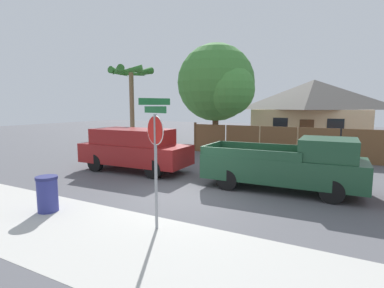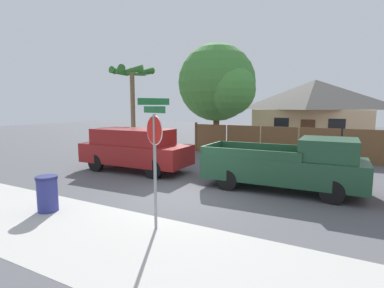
{
  "view_description": "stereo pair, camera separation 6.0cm",
  "coord_description": "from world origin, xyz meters",
  "px_view_note": "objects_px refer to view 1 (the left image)",
  "views": [
    {
      "loc": [
        4.6,
        -8.24,
        2.89
      ],
      "look_at": [
        -0.19,
        0.73,
        1.6
      ],
      "focal_mm": 28.0,
      "sensor_mm": 36.0,
      "label": 1
    },
    {
      "loc": [
        4.65,
        -8.21,
        2.89
      ],
      "look_at": [
        -0.19,
        0.73,
        1.6
      ],
      "focal_mm": 28.0,
      "sensor_mm": 36.0,
      "label": 2
    }
  ],
  "objects_px": {
    "stop_sign": "(155,142)",
    "trash_bin": "(47,194)",
    "red_suv": "(134,148)",
    "house": "(313,111)",
    "oak_tree": "(218,84)",
    "orange_pickup": "(289,165)",
    "palm_tree": "(131,79)"
  },
  "relations": [
    {
      "from": "stop_sign",
      "to": "trash_bin",
      "type": "bearing_deg",
      "value": -148.91
    },
    {
      "from": "red_suv",
      "to": "house",
      "type": "bearing_deg",
      "value": 65.05
    },
    {
      "from": "oak_tree",
      "to": "trash_bin",
      "type": "xyz_separation_m",
      "value": [
        0.46,
        -12.89,
        -3.79
      ]
    },
    {
      "from": "red_suv",
      "to": "trash_bin",
      "type": "height_order",
      "value": "red_suv"
    },
    {
      "from": "oak_tree",
      "to": "trash_bin",
      "type": "height_order",
      "value": "oak_tree"
    },
    {
      "from": "trash_bin",
      "to": "red_suv",
      "type": "bearing_deg",
      "value": 103.01
    },
    {
      "from": "orange_pickup",
      "to": "stop_sign",
      "type": "relative_size",
      "value": 1.75
    },
    {
      "from": "red_suv",
      "to": "trash_bin",
      "type": "relative_size",
      "value": 5.06
    },
    {
      "from": "red_suv",
      "to": "oak_tree",
      "type": "bearing_deg",
      "value": 82.45
    },
    {
      "from": "palm_tree",
      "to": "red_suv",
      "type": "relative_size",
      "value": 1.06
    },
    {
      "from": "house",
      "to": "stop_sign",
      "type": "relative_size",
      "value": 2.7
    },
    {
      "from": "palm_tree",
      "to": "trash_bin",
      "type": "xyz_separation_m",
      "value": [
        4.96,
        -9.71,
        -4.05
      ]
    },
    {
      "from": "red_suv",
      "to": "orange_pickup",
      "type": "relative_size",
      "value": 0.94
    },
    {
      "from": "red_suv",
      "to": "orange_pickup",
      "type": "xyz_separation_m",
      "value": [
        6.65,
        0.01,
        -0.13
      ]
    },
    {
      "from": "palm_tree",
      "to": "orange_pickup",
      "type": "distance_m",
      "value": 11.89
    },
    {
      "from": "house",
      "to": "trash_bin",
      "type": "xyz_separation_m",
      "value": [
        -4.62,
        -18.98,
        -2.0
      ]
    },
    {
      "from": "oak_tree",
      "to": "trash_bin",
      "type": "relative_size",
      "value": 6.95
    },
    {
      "from": "stop_sign",
      "to": "trash_bin",
      "type": "xyz_separation_m",
      "value": [
        -3.32,
        -0.44,
        -1.57
      ]
    },
    {
      "from": "house",
      "to": "oak_tree",
      "type": "xyz_separation_m",
      "value": [
        -5.08,
        -6.09,
        1.78
      ]
    },
    {
      "from": "oak_tree",
      "to": "trash_bin",
      "type": "distance_m",
      "value": 13.45
    },
    {
      "from": "orange_pickup",
      "to": "stop_sign",
      "type": "height_order",
      "value": "stop_sign"
    },
    {
      "from": "oak_tree",
      "to": "orange_pickup",
      "type": "distance_m",
      "value": 10.22
    },
    {
      "from": "house",
      "to": "red_suv",
      "type": "xyz_separation_m",
      "value": [
        -5.84,
        -13.72,
        -1.48
      ]
    },
    {
      "from": "house",
      "to": "palm_tree",
      "type": "bearing_deg",
      "value": -135.97
    },
    {
      "from": "oak_tree",
      "to": "red_suv",
      "type": "relative_size",
      "value": 1.37
    },
    {
      "from": "oak_tree",
      "to": "orange_pickup",
      "type": "height_order",
      "value": "oak_tree"
    },
    {
      "from": "house",
      "to": "oak_tree",
      "type": "bearing_deg",
      "value": -129.86
    },
    {
      "from": "trash_bin",
      "to": "orange_pickup",
      "type": "bearing_deg",
      "value": 44.09
    },
    {
      "from": "house",
      "to": "orange_pickup",
      "type": "distance_m",
      "value": 13.83
    },
    {
      "from": "orange_pickup",
      "to": "trash_bin",
      "type": "height_order",
      "value": "orange_pickup"
    },
    {
      "from": "oak_tree",
      "to": "red_suv",
      "type": "bearing_deg",
      "value": -95.64
    },
    {
      "from": "house",
      "to": "red_suv",
      "type": "relative_size",
      "value": 1.65
    }
  ]
}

